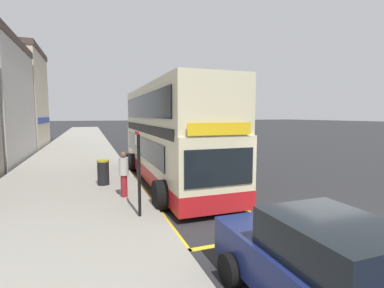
{
  "coord_description": "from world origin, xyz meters",
  "views": [
    {
      "loc": [
        -5.96,
        -6.04,
        3.11
      ],
      "look_at": [
        -0.79,
        8.25,
        1.56
      ],
      "focal_mm": 26.54,
      "sensor_mm": 36.0,
      "label": 1
    }
  ],
  "objects_px": {
    "parked_car_white_ahead": "(221,141)",
    "litter_bin": "(103,172)",
    "bus_stop_sign": "(138,166)",
    "double_decker_bus": "(170,138)",
    "parked_car_navy_distant": "(328,272)",
    "pedestrian_waiting_near_sign": "(124,172)"
  },
  "relations": [
    {
      "from": "double_decker_bus",
      "to": "pedestrian_waiting_near_sign",
      "type": "distance_m",
      "value": 3.55
    },
    {
      "from": "bus_stop_sign",
      "to": "litter_bin",
      "type": "distance_m",
      "value": 4.44
    },
    {
      "from": "double_decker_bus",
      "to": "bus_stop_sign",
      "type": "relative_size",
      "value": 4.38
    },
    {
      "from": "bus_stop_sign",
      "to": "pedestrian_waiting_near_sign",
      "type": "distance_m",
      "value": 2.22
    },
    {
      "from": "parked_car_white_ahead",
      "to": "pedestrian_waiting_near_sign",
      "type": "bearing_deg",
      "value": 53.12
    },
    {
      "from": "double_decker_bus",
      "to": "bus_stop_sign",
      "type": "height_order",
      "value": "double_decker_bus"
    },
    {
      "from": "parked_car_white_ahead",
      "to": "litter_bin",
      "type": "height_order",
      "value": "parked_car_white_ahead"
    },
    {
      "from": "bus_stop_sign",
      "to": "parked_car_white_ahead",
      "type": "relative_size",
      "value": 0.59
    },
    {
      "from": "double_decker_bus",
      "to": "bus_stop_sign",
      "type": "bearing_deg",
      "value": -115.8
    },
    {
      "from": "bus_stop_sign",
      "to": "double_decker_bus",
      "type": "bearing_deg",
      "value": 64.2
    },
    {
      "from": "pedestrian_waiting_near_sign",
      "to": "bus_stop_sign",
      "type": "bearing_deg",
      "value": -84.68
    },
    {
      "from": "parked_car_navy_distant",
      "to": "pedestrian_waiting_near_sign",
      "type": "distance_m",
      "value": 7.63
    },
    {
      "from": "parked_car_white_ahead",
      "to": "pedestrian_waiting_near_sign",
      "type": "xyz_separation_m",
      "value": [
        -9.91,
        -12.38,
        0.24
      ]
    },
    {
      "from": "parked_car_navy_distant",
      "to": "litter_bin",
      "type": "distance_m",
      "value": 9.84
    },
    {
      "from": "double_decker_bus",
      "to": "parked_car_white_ahead",
      "type": "xyz_separation_m",
      "value": [
        7.52,
        9.97,
        -1.26
      ]
    },
    {
      "from": "double_decker_bus",
      "to": "parked_car_white_ahead",
      "type": "bearing_deg",
      "value": 52.99
    },
    {
      "from": "pedestrian_waiting_near_sign",
      "to": "parked_car_white_ahead",
      "type": "bearing_deg",
      "value": 51.33
    },
    {
      "from": "double_decker_bus",
      "to": "parked_car_white_ahead",
      "type": "relative_size",
      "value": 2.6
    },
    {
      "from": "parked_car_white_ahead",
      "to": "litter_bin",
      "type": "distance_m",
      "value": 14.71
    },
    {
      "from": "double_decker_bus",
      "to": "parked_car_white_ahead",
      "type": "height_order",
      "value": "double_decker_bus"
    },
    {
      "from": "double_decker_bus",
      "to": "parked_car_navy_distant",
      "type": "bearing_deg",
      "value": -91.48
    },
    {
      "from": "bus_stop_sign",
      "to": "parked_car_white_ahead",
      "type": "xyz_separation_m",
      "value": [
        9.71,
        14.51,
        -0.83
      ]
    }
  ]
}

